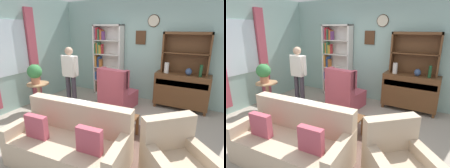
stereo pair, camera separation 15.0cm
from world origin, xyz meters
TOP-DOWN VIEW (x-y plane):
  - ground_plane at (0.00, 0.00)m, footprint 5.40×4.60m
  - wall_back at (0.00, 2.13)m, footprint 5.00×0.09m
  - wall_left at (-2.52, -0.01)m, footprint 0.16×4.20m
  - area_rug at (0.20, -0.30)m, footprint 2.30×1.69m
  - bookshelf at (-1.04, 1.94)m, footprint 0.90×0.30m
  - sideboard at (1.19, 1.86)m, footprint 1.30×0.45m
  - sideboard_hutch at (1.19, 1.97)m, footprint 1.10×0.26m
  - vase_tall at (0.80, 1.78)m, footprint 0.11×0.11m
  - vase_round at (1.32, 1.79)m, footprint 0.15×0.15m
  - bottle_wine at (1.58, 1.77)m, footprint 0.07×0.07m
  - couch_floral at (0.03, -1.02)m, footprint 1.87×1.01m
  - armchair_floral at (1.53, -0.70)m, footprint 1.08×1.08m
  - wingback_chair at (-0.29, 1.16)m, footprint 0.86×0.88m
  - plant_stand at (-1.93, 0.12)m, footprint 0.52×0.52m
  - potted_plant_large at (-1.95, 0.08)m, footprint 0.34×0.34m
  - person_reading at (-1.37, 0.68)m, footprint 0.52×0.21m
  - coffee_table at (0.30, -0.04)m, footprint 0.80×0.50m
  - book_stack at (0.38, -0.02)m, footprint 0.16×0.13m

SIDE VIEW (x-z plane):
  - ground_plane at x=0.00m, z-range -0.02..0.00m
  - area_rug at x=0.20m, z-range 0.00..0.01m
  - armchair_floral at x=1.53m, z-range -0.15..0.73m
  - couch_floral at x=0.03m, z-range -0.14..0.76m
  - coffee_table at x=0.30m, z-range 0.14..0.56m
  - wingback_chair at x=-0.29m, z-range -0.14..0.91m
  - plant_stand at x=-1.93m, z-range 0.08..0.78m
  - book_stack at x=0.38m, z-range 0.42..0.47m
  - sideboard at x=1.19m, z-range 0.05..0.97m
  - person_reading at x=-1.37m, z-range 0.13..1.69m
  - potted_plant_large at x=-1.95m, z-range 0.74..1.21m
  - vase_round at x=1.32m, z-range 0.92..1.09m
  - bookshelf at x=-1.04m, z-range 0.00..2.10m
  - vase_tall at x=0.80m, z-range 0.92..1.18m
  - bottle_wine at x=1.58m, z-range 0.92..1.20m
  - wall_left at x=-2.52m, z-range 0.00..2.80m
  - wall_back at x=0.00m, z-range 0.01..2.81m
  - sideboard_hutch at x=1.19m, z-range 1.06..2.06m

